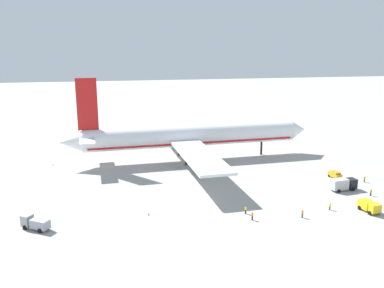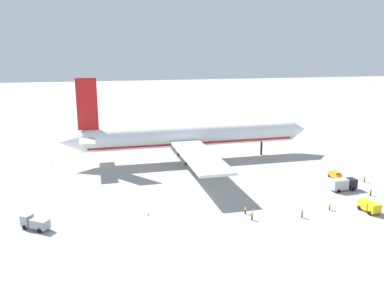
{
  "view_description": "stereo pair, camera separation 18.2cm",
  "coord_description": "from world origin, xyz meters",
  "px_view_note": "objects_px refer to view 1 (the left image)",
  "views": [
    {
      "loc": [
        -26.39,
        -122.39,
        35.88
      ],
      "look_at": [
        0.41,
        2.98,
        4.33
      ],
      "focal_mm": 37.81,
      "sensor_mm": 36.0,
      "label": 1
    },
    {
      "loc": [
        -26.21,
        -122.42,
        35.88
      ],
      "look_at": [
        0.41,
        2.98,
        4.33
      ],
      "focal_mm": 37.81,
      "sensor_mm": 36.0,
      "label": 2
    }
  ],
  "objects_px": {
    "ground_worker_5": "(246,210)",
    "baggage_cart_0": "(154,129)",
    "ground_worker_1": "(330,206)",
    "ground_worker_3": "(364,179)",
    "traffic_cone_3": "(254,131)",
    "ground_worker_0": "(252,216)",
    "service_truck_1": "(35,223)",
    "service_van": "(335,175)",
    "ground_worker_2": "(371,192)",
    "service_truck_3": "(369,206)",
    "traffic_cone_1": "(53,164)",
    "airliner": "(189,136)",
    "traffic_cone_0": "(214,130)",
    "ground_worker_4": "(302,214)",
    "traffic_cone_2": "(148,214)",
    "service_truck_2": "(343,184)",
    "traffic_cone_4": "(194,131)"
  },
  "relations": [
    {
      "from": "ground_worker_3",
      "to": "traffic_cone_0",
      "type": "relative_size",
      "value": 3.08
    },
    {
      "from": "ground_worker_5",
      "to": "traffic_cone_2",
      "type": "relative_size",
      "value": 3.21
    },
    {
      "from": "service_van",
      "to": "traffic_cone_2",
      "type": "xyz_separation_m",
      "value": [
        -53.15,
        -14.24,
        -0.76
      ]
    },
    {
      "from": "service_truck_3",
      "to": "traffic_cone_3",
      "type": "distance_m",
      "value": 85.29
    },
    {
      "from": "baggage_cart_0",
      "to": "ground_worker_1",
      "type": "xyz_separation_m",
      "value": [
        28.34,
        -93.49,
        0.05
      ]
    },
    {
      "from": "service_truck_1",
      "to": "ground_worker_5",
      "type": "distance_m",
      "value": 43.68
    },
    {
      "from": "ground_worker_0",
      "to": "service_truck_1",
      "type": "bearing_deg",
      "value": 173.55
    },
    {
      "from": "ground_worker_1",
      "to": "traffic_cone_0",
      "type": "xyz_separation_m",
      "value": [
        -2.87,
        88.25,
        -0.57
      ]
    },
    {
      "from": "ground_worker_5",
      "to": "traffic_cone_0",
      "type": "relative_size",
      "value": 3.21
    },
    {
      "from": "ground_worker_1",
      "to": "traffic_cone_0",
      "type": "distance_m",
      "value": 88.3
    },
    {
      "from": "baggage_cart_0",
      "to": "ground_worker_2",
      "type": "relative_size",
      "value": 1.99
    },
    {
      "from": "ground_worker_0",
      "to": "traffic_cone_2",
      "type": "xyz_separation_m",
      "value": [
        -21.12,
        7.08,
        -0.62
      ]
    },
    {
      "from": "service_truck_2",
      "to": "traffic_cone_4",
      "type": "xyz_separation_m",
      "value": [
        -21.64,
        78.02,
        -1.41
      ]
    },
    {
      "from": "service_truck_2",
      "to": "ground_worker_1",
      "type": "bearing_deg",
      "value": -132.72
    },
    {
      "from": "ground_worker_3",
      "to": "traffic_cone_3",
      "type": "xyz_separation_m",
      "value": [
        -6.12,
        67.42,
        -0.59
      ]
    },
    {
      "from": "traffic_cone_3",
      "to": "traffic_cone_2",
      "type": "bearing_deg",
      "value": -124.53
    },
    {
      "from": "service_truck_3",
      "to": "traffic_cone_1",
      "type": "xyz_separation_m",
      "value": [
        -72.46,
        51.48,
        -1.06
      ]
    },
    {
      "from": "ground_worker_3",
      "to": "traffic_cone_3",
      "type": "bearing_deg",
      "value": 95.18
    },
    {
      "from": "service_van",
      "to": "ground_worker_2",
      "type": "relative_size",
      "value": 2.52
    },
    {
      "from": "service_truck_1",
      "to": "traffic_cone_0",
      "type": "height_order",
      "value": "service_truck_1"
    },
    {
      "from": "ground_worker_5",
      "to": "baggage_cart_0",
      "type": "bearing_deg",
      "value": 95.74
    },
    {
      "from": "service_truck_3",
      "to": "ground_worker_3",
      "type": "xyz_separation_m",
      "value": [
        11.12,
        17.71,
        -0.48
      ]
    },
    {
      "from": "service_truck_1",
      "to": "ground_worker_1",
      "type": "bearing_deg",
      "value": -3.15
    },
    {
      "from": "service_truck_2",
      "to": "ground_worker_2",
      "type": "distance_m",
      "value": 6.72
    },
    {
      "from": "airliner",
      "to": "traffic_cone_3",
      "type": "distance_m",
      "value": 51.19
    },
    {
      "from": "ground_worker_1",
      "to": "traffic_cone_1",
      "type": "distance_m",
      "value": 80.92
    },
    {
      "from": "traffic_cone_1",
      "to": "traffic_cone_2",
      "type": "relative_size",
      "value": 1.0
    },
    {
      "from": "service_van",
      "to": "traffic_cone_2",
      "type": "distance_m",
      "value": 55.03
    },
    {
      "from": "baggage_cart_0",
      "to": "traffic_cone_4",
      "type": "bearing_deg",
      "value": -16.21
    },
    {
      "from": "ground_worker_5",
      "to": "traffic_cone_1",
      "type": "height_order",
      "value": "ground_worker_5"
    },
    {
      "from": "ground_worker_1",
      "to": "ground_worker_5",
      "type": "bearing_deg",
      "value": 174.41
    },
    {
      "from": "airliner",
      "to": "traffic_cone_1",
      "type": "relative_size",
      "value": 146.02
    },
    {
      "from": "service_truck_1",
      "to": "ground_worker_3",
      "type": "height_order",
      "value": "service_truck_1"
    },
    {
      "from": "ground_worker_0",
      "to": "traffic_cone_1",
      "type": "bearing_deg",
      "value": 132.24
    },
    {
      "from": "ground_worker_1",
      "to": "service_truck_2",
      "type": "bearing_deg",
      "value": 47.28
    },
    {
      "from": "traffic_cone_3",
      "to": "baggage_cart_0",
      "type": "bearing_deg",
      "value": 165.03
    },
    {
      "from": "ground_worker_1",
      "to": "traffic_cone_1",
      "type": "xyz_separation_m",
      "value": [
        -64.54,
        48.81,
        -0.57
      ]
    },
    {
      "from": "service_truck_1",
      "to": "service_truck_2",
      "type": "bearing_deg",
      "value": 5.67
    },
    {
      "from": "service_truck_1",
      "to": "traffic_cone_0",
      "type": "xyz_separation_m",
      "value": [
        59.91,
        84.8,
        -1.13
      ]
    },
    {
      "from": "ground_worker_1",
      "to": "service_van",
      "type": "bearing_deg",
      "value": 56.35
    },
    {
      "from": "airliner",
      "to": "traffic_cone_0",
      "type": "xyz_separation_m",
      "value": [
        19.74,
        41.86,
        -7.47
      ]
    },
    {
      "from": "service_truck_1",
      "to": "traffic_cone_4",
      "type": "height_order",
      "value": "service_truck_1"
    },
    {
      "from": "service_truck_1",
      "to": "service_van",
      "type": "bearing_deg",
      "value": 12.15
    },
    {
      "from": "ground_worker_0",
      "to": "ground_worker_3",
      "type": "bearing_deg",
      "value": 23.6
    },
    {
      "from": "ground_worker_1",
      "to": "traffic_cone_3",
      "type": "relative_size",
      "value": 3.05
    },
    {
      "from": "traffic_cone_2",
      "to": "ground_worker_2",
      "type": "bearing_deg",
      "value": 0.27
    },
    {
      "from": "baggage_cart_0",
      "to": "traffic_cone_2",
      "type": "relative_size",
      "value": 6.11
    },
    {
      "from": "ground_worker_0",
      "to": "traffic_cone_3",
      "type": "distance_m",
      "value": 89.79
    },
    {
      "from": "ground_worker_4",
      "to": "service_truck_1",
      "type": "bearing_deg",
      "value": 173.69
    },
    {
      "from": "service_truck_1",
      "to": "ground_worker_5",
      "type": "xyz_separation_m",
      "value": [
        43.65,
        -1.58,
        -0.5
      ]
    }
  ]
}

